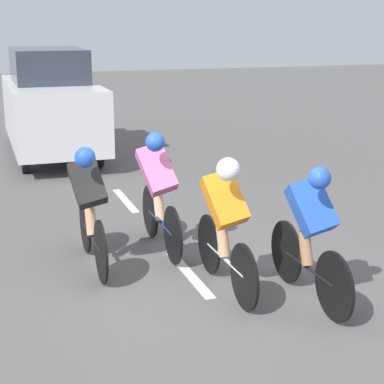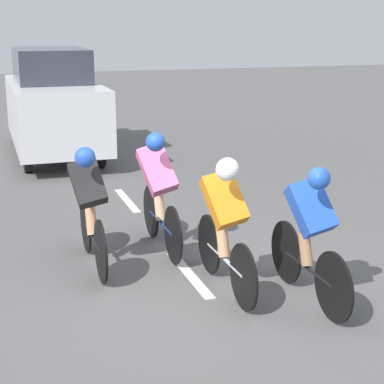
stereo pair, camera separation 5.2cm
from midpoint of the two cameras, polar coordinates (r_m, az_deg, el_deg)
The scene contains 8 objects.
ground_plane at distance 6.78m, azimuth 0.92°, elevation -8.86°, with size 60.00×60.00×0.00m, color #565454.
lane_stripe_mid at distance 7.22m, azimuth -0.43°, elevation -7.29°, with size 0.12×1.40×0.01m, color white.
lane_stripe_far at distance 10.15m, azimuth -6.08°, elevation -0.74°, with size 0.12×1.40×0.01m, color white.
cyclist_black at distance 7.24m, azimuth -9.31°, elevation -1.08°, with size 0.42×1.71×1.46m.
cyclist_orange at distance 6.50m, azimuth 2.75°, elevation -2.51°, with size 0.43×1.67×1.49m.
cyclist_pink at distance 7.68m, azimuth -3.22°, elevation 0.33°, with size 0.46×1.70×1.52m.
cyclist_blue at distance 6.37m, azimuth 10.29°, elevation -3.41°, with size 0.43×1.66×1.46m.
support_car at distance 13.58m, azimuth -12.54°, elevation 7.69°, with size 1.70×4.31×2.19m.
Camera 1 is at (2.11, 5.83, 2.75)m, focal length 60.00 mm.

